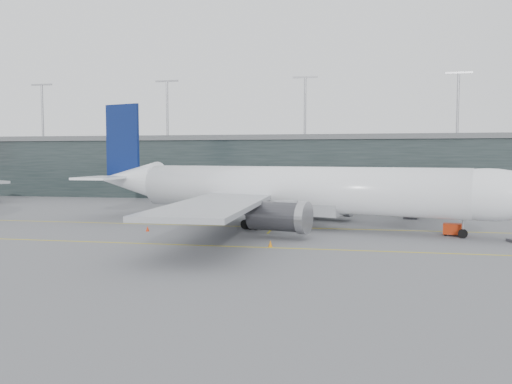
# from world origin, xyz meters

# --- Properties ---
(ground) EXTENTS (320.00, 320.00, 0.00)m
(ground) POSITION_xyz_m (0.00, 0.00, 0.00)
(ground) COLOR slate
(ground) RESTS_ON ground
(taxiline_a) EXTENTS (160.00, 0.25, 0.02)m
(taxiline_a) POSITION_xyz_m (0.00, -4.00, 0.01)
(taxiline_a) COLOR gold
(taxiline_a) RESTS_ON ground
(taxiline_b) EXTENTS (160.00, 0.25, 0.02)m
(taxiline_b) POSITION_xyz_m (0.00, -20.00, 0.01)
(taxiline_b) COLOR gold
(taxiline_b) RESTS_ON ground
(taxiline_lead_main) EXTENTS (0.25, 60.00, 0.02)m
(taxiline_lead_main) POSITION_xyz_m (5.00, 20.00, 0.01)
(taxiline_lead_main) COLOR gold
(taxiline_lead_main) RESTS_ON ground
(terminal) EXTENTS (240.00, 36.00, 29.00)m
(terminal) POSITION_xyz_m (-0.00, 58.00, 7.62)
(terminal) COLOR black
(terminal) RESTS_ON ground
(main_aircraft) EXTENTS (66.01, 60.69, 18.82)m
(main_aircraft) POSITION_xyz_m (7.04, -3.05, 5.28)
(main_aircraft) COLOR white
(main_aircraft) RESTS_ON ground
(jet_bridge) EXTENTS (18.14, 44.78, 6.97)m
(jet_bridge) POSITION_xyz_m (28.15, 23.67, 5.21)
(jet_bridge) COLOR #29292E
(jet_bridge) RESTS_ON ground
(gse_cart) EXTENTS (2.59, 1.99, 1.57)m
(gse_cart) POSITION_xyz_m (28.44, -7.56, 0.87)
(gse_cart) COLOR #B72C0D
(gse_cart) RESTS_ON ground
(uld_a) EXTENTS (2.06, 1.75, 1.68)m
(uld_a) POSITION_xyz_m (-6.35, 10.38, 0.88)
(uld_a) COLOR #36363A
(uld_a) RESTS_ON ground
(uld_b) EXTENTS (2.52, 2.24, 1.94)m
(uld_b) POSITION_xyz_m (-3.65, 12.37, 1.02)
(uld_b) COLOR #36363A
(uld_b) RESTS_ON ground
(uld_c) EXTENTS (2.30, 2.11, 1.69)m
(uld_c) POSITION_xyz_m (1.08, 10.47, 0.89)
(uld_c) COLOR #36363A
(uld_c) RESTS_ON ground
(cone_wing_stbd) EXTENTS (0.47, 0.47, 0.75)m
(cone_wing_stbd) POSITION_xyz_m (6.82, -19.46, 0.38)
(cone_wing_stbd) COLOR orange
(cone_wing_stbd) RESTS_ON ground
(cone_wing_port) EXTENTS (0.48, 0.48, 0.76)m
(cone_wing_port) POSITION_xyz_m (7.92, 10.43, 0.38)
(cone_wing_port) COLOR #F73F0D
(cone_wing_port) RESTS_ON ground
(cone_tail) EXTENTS (0.47, 0.47, 0.74)m
(cone_tail) POSITION_xyz_m (-11.19, -10.91, 0.37)
(cone_tail) COLOR red
(cone_tail) RESTS_ON ground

